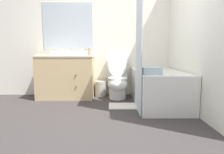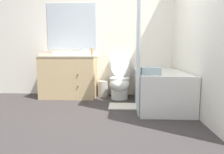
{
  "view_description": "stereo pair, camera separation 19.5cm",
  "coord_description": "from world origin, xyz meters",
  "px_view_note": "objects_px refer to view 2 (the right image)",
  "views": [
    {
      "loc": [
        0.09,
        -2.36,
        0.9
      ],
      "look_at": [
        0.12,
        0.8,
        0.5
      ],
      "focal_mm": 32.0,
      "sensor_mm": 36.0,
      "label": 1
    },
    {
      "loc": [
        0.28,
        -2.35,
        0.9
      ],
      "look_at": [
        0.12,
        0.8,
        0.5
      ],
      "focal_mm": 32.0,
      "sensor_mm": 36.0,
      "label": 2
    }
  ],
  "objects_px": {
    "soap_dispenser": "(92,51)",
    "bath_towel_folded": "(151,71)",
    "tissue_box": "(85,53)",
    "hand_towel_folded": "(47,53)",
    "toilet": "(120,81)",
    "bathtub": "(159,88)",
    "vanity_cabinet": "(69,76)",
    "bath_mat": "(123,106)",
    "sink_faucet": "(71,54)",
    "wastebasket": "(103,89)"
  },
  "relations": [
    {
      "from": "soap_dispenser",
      "to": "bath_towel_folded",
      "type": "distance_m",
      "value": 1.46
    },
    {
      "from": "tissue_box",
      "to": "bath_towel_folded",
      "type": "bearing_deg",
      "value": -42.71
    },
    {
      "from": "soap_dispenser",
      "to": "hand_towel_folded",
      "type": "distance_m",
      "value": 0.85
    },
    {
      "from": "toilet",
      "to": "bathtub",
      "type": "relative_size",
      "value": 0.55
    },
    {
      "from": "vanity_cabinet",
      "to": "bath_mat",
      "type": "height_order",
      "value": "vanity_cabinet"
    },
    {
      "from": "sink_faucet",
      "to": "bath_towel_folded",
      "type": "relative_size",
      "value": 0.53
    },
    {
      "from": "bath_towel_folded",
      "to": "hand_towel_folded",
      "type": "bearing_deg",
      "value": 155.7
    },
    {
      "from": "bath_mat",
      "to": "toilet",
      "type": "bearing_deg",
      "value": 96.54
    },
    {
      "from": "sink_faucet",
      "to": "bath_mat",
      "type": "xyz_separation_m",
      "value": [
        1.07,
        -0.85,
        -0.85
      ]
    },
    {
      "from": "bathtub",
      "to": "toilet",
      "type": "bearing_deg",
      "value": 147.6
    },
    {
      "from": "toilet",
      "to": "bath_mat",
      "type": "bearing_deg",
      "value": -83.46
    },
    {
      "from": "tissue_box",
      "to": "bath_mat",
      "type": "height_order",
      "value": "tissue_box"
    },
    {
      "from": "sink_faucet",
      "to": "wastebasket",
      "type": "xyz_separation_m",
      "value": [
        0.66,
        -0.08,
        -0.71
      ]
    },
    {
      "from": "vanity_cabinet",
      "to": "wastebasket",
      "type": "distance_m",
      "value": 0.72
    },
    {
      "from": "tissue_box",
      "to": "vanity_cabinet",
      "type": "bearing_deg",
      "value": -165.93
    },
    {
      "from": "toilet",
      "to": "tissue_box",
      "type": "distance_m",
      "value": 0.89
    },
    {
      "from": "wastebasket",
      "to": "bath_mat",
      "type": "xyz_separation_m",
      "value": [
        0.4,
        -0.77,
        -0.15
      ]
    },
    {
      "from": "bath_mat",
      "to": "wastebasket",
      "type": "bearing_deg",
      "value": 117.62
    },
    {
      "from": "soap_dispenser",
      "to": "vanity_cabinet",
      "type": "bearing_deg",
      "value": -174.57
    },
    {
      "from": "vanity_cabinet",
      "to": "sink_faucet",
      "type": "distance_m",
      "value": 0.48
    },
    {
      "from": "wastebasket",
      "to": "toilet",
      "type": "bearing_deg",
      "value": -27.41
    },
    {
      "from": "hand_towel_folded",
      "to": "bath_mat",
      "type": "xyz_separation_m",
      "value": [
        1.43,
        -0.5,
        -0.86
      ]
    },
    {
      "from": "vanity_cabinet",
      "to": "soap_dispenser",
      "type": "xyz_separation_m",
      "value": [
        0.46,
        0.04,
        0.48
      ]
    },
    {
      "from": "wastebasket",
      "to": "bath_mat",
      "type": "bearing_deg",
      "value": -62.38
    },
    {
      "from": "wastebasket",
      "to": "hand_towel_folded",
      "type": "relative_size",
      "value": 1.17
    },
    {
      "from": "bath_towel_folded",
      "to": "sink_faucet",
      "type": "bearing_deg",
      "value": 141.0
    },
    {
      "from": "wastebasket",
      "to": "bath_towel_folded",
      "type": "bearing_deg",
      "value": -54.13
    },
    {
      "from": "tissue_box",
      "to": "hand_towel_folded",
      "type": "xyz_separation_m",
      "value": [
        -0.67,
        -0.24,
        -0.01
      ]
    },
    {
      "from": "toilet",
      "to": "bath_mat",
      "type": "height_order",
      "value": "toilet"
    },
    {
      "from": "bathtub",
      "to": "wastebasket",
      "type": "distance_m",
      "value": 1.19
    },
    {
      "from": "bathtub",
      "to": "tissue_box",
      "type": "distance_m",
      "value": 1.6
    },
    {
      "from": "toilet",
      "to": "wastebasket",
      "type": "distance_m",
      "value": 0.42
    },
    {
      "from": "toilet",
      "to": "tissue_box",
      "type": "xyz_separation_m",
      "value": [
        -0.69,
        0.14,
        0.53
      ]
    },
    {
      "from": "hand_towel_folded",
      "to": "bath_mat",
      "type": "relative_size",
      "value": 0.57
    },
    {
      "from": "hand_towel_folded",
      "to": "bath_towel_folded",
      "type": "bearing_deg",
      "value": -24.3
    },
    {
      "from": "sink_faucet",
      "to": "tissue_box",
      "type": "relative_size",
      "value": 0.98
    },
    {
      "from": "sink_faucet",
      "to": "hand_towel_folded",
      "type": "xyz_separation_m",
      "value": [
        -0.37,
        -0.36,
        0.01
      ]
    },
    {
      "from": "bath_towel_folded",
      "to": "bath_mat",
      "type": "distance_m",
      "value": 0.8
    },
    {
      "from": "toilet",
      "to": "soap_dispenser",
      "type": "distance_m",
      "value": 0.79
    },
    {
      "from": "soap_dispenser",
      "to": "bath_towel_folded",
      "type": "xyz_separation_m",
      "value": [
        1.0,
        -1.03,
        -0.28
      ]
    },
    {
      "from": "sink_faucet",
      "to": "hand_towel_folded",
      "type": "distance_m",
      "value": 0.51
    },
    {
      "from": "vanity_cabinet",
      "to": "bath_towel_folded",
      "type": "xyz_separation_m",
      "value": [
        1.46,
        -0.99,
        0.2
      ]
    },
    {
      "from": "sink_faucet",
      "to": "bathtub",
      "type": "height_order",
      "value": "sink_faucet"
    },
    {
      "from": "wastebasket",
      "to": "bath_towel_folded",
      "type": "xyz_separation_m",
      "value": [
        0.79,
        -1.1,
        0.47
      ]
    },
    {
      "from": "bath_towel_folded",
      "to": "bath_mat",
      "type": "height_order",
      "value": "bath_towel_folded"
    },
    {
      "from": "soap_dispenser",
      "to": "hand_towel_folded",
      "type": "xyz_separation_m",
      "value": [
        -0.82,
        -0.21,
        -0.04
      ]
    },
    {
      "from": "wastebasket",
      "to": "soap_dispenser",
      "type": "bearing_deg",
      "value": -161.32
    },
    {
      "from": "toilet",
      "to": "soap_dispenser",
      "type": "xyz_separation_m",
      "value": [
        -0.54,
        0.1,
        0.56
      ]
    },
    {
      "from": "wastebasket",
      "to": "bath_mat",
      "type": "height_order",
      "value": "wastebasket"
    },
    {
      "from": "hand_towel_folded",
      "to": "bath_mat",
      "type": "distance_m",
      "value": 1.74
    }
  ]
}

